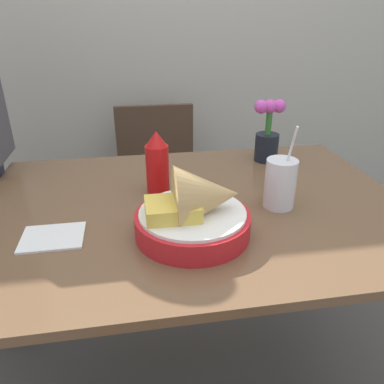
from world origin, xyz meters
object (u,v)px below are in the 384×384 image
Objects in this scene: food_basket at (197,211)px; drink_cup at (280,185)px; flower_vase at (268,135)px; chair_far_window at (158,173)px; ketchup_bottle at (157,163)px.

food_basket is 0.27m from drink_cup.
food_basket is 1.27× the size of flower_vase.
chair_far_window is 4.35× the size of ketchup_bottle.
drink_cup reaches higher than ketchup_bottle.
food_basket is at bearing -88.79° from chair_far_window.
chair_far_window is at bearing 86.13° from ketchup_bottle.
ketchup_bottle is at bearing -154.51° from flower_vase.
drink_cup reaches higher than flower_vase.
flower_vase is (0.34, 0.45, 0.03)m from food_basket.
ketchup_bottle is 0.45m from flower_vase.
flower_vase is (0.09, 0.35, 0.03)m from drink_cup.
food_basket is 1.49× the size of ketchup_bottle.
ketchup_bottle reaches higher than chair_far_window.
chair_far_window is at bearing 106.51° from drink_cup.
ketchup_bottle is at bearing 154.92° from drink_cup.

